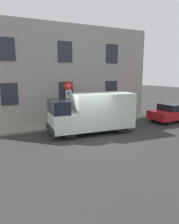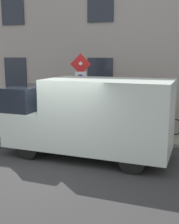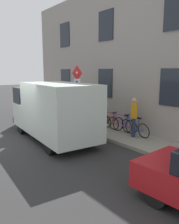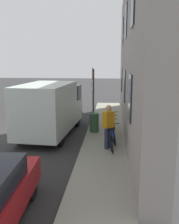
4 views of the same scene
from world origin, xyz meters
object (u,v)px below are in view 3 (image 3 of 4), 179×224
object	(u,v)px
pedestrian	(134,116)
litter_bin	(88,120)
sign_post_stacked	(77,87)
bicycle_purple	(122,124)
bicycle_red	(110,121)
bicycle_orange	(100,119)
delivery_van	(53,110)
bicycle_blue	(135,127)

from	to	relation	value
pedestrian	litter_bin	distance (m)	2.49
sign_post_stacked	bicycle_purple	distance (m)	2.93
sign_post_stacked	bicycle_red	bearing A→B (deg)	-53.50
bicycle_orange	litter_bin	bearing A→B (deg)	99.66
bicycle_purple	bicycle_orange	distance (m)	1.60
delivery_van	litter_bin	size ratio (longest dim) A/B	6.07
bicycle_purple	bicycle_red	distance (m)	0.80
bicycle_purple	bicycle_orange	bearing A→B (deg)	-6.61
bicycle_purple	pedestrian	xyz separation A→B (m)	(-0.17, -0.88, 0.56)
sign_post_stacked	bicycle_orange	world-z (taller)	sign_post_stacked
bicycle_red	bicycle_orange	bearing A→B (deg)	-1.96
delivery_van	pedestrian	world-z (taller)	delivery_van
sign_post_stacked	bicycle_purple	size ratio (longest dim) A/B	1.76
delivery_van	bicycle_orange	size ratio (longest dim) A/B	3.19
bicycle_blue	pedestrian	size ratio (longest dim) A/B	1.00
sign_post_stacked	bicycle_purple	xyz separation A→B (m)	(1.02, -2.18, -1.66)
bicycle_orange	litter_bin	size ratio (longest dim) A/B	1.90
bicycle_red	pedestrian	world-z (taller)	pedestrian
litter_bin	bicycle_purple	bearing A→B (deg)	-58.76
bicycle_purple	bicycle_red	xyz separation A→B (m)	(0.00, 0.80, 0.00)
bicycle_blue	bicycle_purple	bearing A→B (deg)	3.82
bicycle_blue	litter_bin	world-z (taller)	litter_bin
bicycle_blue	bicycle_purple	size ratio (longest dim) A/B	1.00
bicycle_blue	sign_post_stacked	bearing A→B (deg)	22.72
bicycle_blue	bicycle_red	size ratio (longest dim) A/B	1.00
bicycle_blue	bicycle_orange	distance (m)	2.39
bicycle_purple	pedestrian	distance (m)	1.05
delivery_van	bicycle_blue	size ratio (longest dim) A/B	3.19
bicycle_red	litter_bin	size ratio (longest dim) A/B	1.91
sign_post_stacked	bicycle_blue	xyz separation A→B (m)	(1.03, -2.98, -1.66)
delivery_van	bicycle_orange	xyz separation A→B (m)	(2.95, 0.34, -0.82)
bicycle_blue	bicycle_red	bearing A→B (deg)	3.76
pedestrian	litter_bin	bearing A→B (deg)	157.12
bicycle_purple	bicycle_red	world-z (taller)	same
bicycle_red	pedestrian	xyz separation A→B (m)	(-0.17, -1.68, 0.56)
bicycle_blue	bicycle_purple	xyz separation A→B (m)	(-0.00, 0.80, 0.00)
bicycle_blue	bicycle_red	distance (m)	1.60
bicycle_purple	litter_bin	xyz separation A→B (m)	(-0.89, 1.46, 0.08)
litter_bin	sign_post_stacked	bearing A→B (deg)	100.79
delivery_van	bicycle_blue	world-z (taller)	delivery_van
sign_post_stacked	delivery_van	world-z (taller)	sign_post_stacked
sign_post_stacked	pedestrian	distance (m)	3.36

